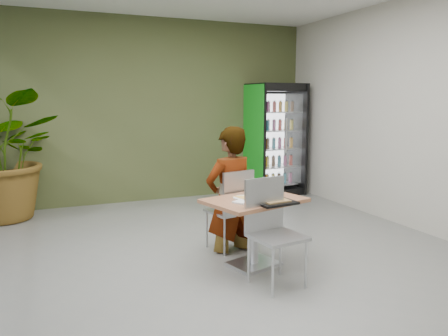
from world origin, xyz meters
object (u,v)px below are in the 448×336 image
at_px(chair_far, 233,204).
at_px(potted_plant, 6,155).
at_px(soda_cup, 267,190).
at_px(chair_near, 271,223).
at_px(cafeteria_tray, 275,203).
at_px(dining_table, 254,218).
at_px(seated_woman, 230,202).
at_px(beverage_fridge, 275,139).

xyz_separation_m(chair_far, potted_plant, (-2.54, 2.60, 0.40)).
bearing_deg(chair_far, soda_cup, 96.64).
bearing_deg(potted_plant, chair_far, -45.67).
bearing_deg(chair_near, soda_cup, 57.74).
bearing_deg(cafeteria_tray, dining_table, 108.29).
xyz_separation_m(seated_woman, potted_plant, (-2.52, 2.55, 0.38)).
bearing_deg(seated_woman, soda_cup, 97.11).
height_order(chair_near, beverage_fridge, beverage_fridge).
xyz_separation_m(dining_table, cafeteria_tray, (0.09, -0.28, 0.23)).
distance_m(dining_table, seated_woman, 0.58).
xyz_separation_m(dining_table, chair_near, (-0.04, -0.43, 0.07)).
bearing_deg(chair_near, beverage_fridge, 52.21).
distance_m(dining_table, soda_cup, 0.33).
bearing_deg(chair_near, cafeteria_tray, 40.79).
height_order(seated_woman, beverage_fridge, beverage_fridge).
relative_size(chair_far, seated_woman, 0.55).
height_order(dining_table, beverage_fridge, beverage_fridge).
xyz_separation_m(cafeteria_tray, potted_plant, (-2.65, 3.41, 0.22)).
bearing_deg(cafeteria_tray, soda_cup, 76.51).
xyz_separation_m(seated_woman, soda_cup, (0.20, -0.56, 0.23)).
height_order(beverage_fridge, potted_plant, beverage_fridge).
relative_size(soda_cup, beverage_fridge, 0.07).
distance_m(seated_woman, potted_plant, 3.60).
height_order(chair_far, beverage_fridge, beverage_fridge).
height_order(dining_table, potted_plant, potted_plant).
xyz_separation_m(soda_cup, cafeteria_tray, (-0.07, -0.30, -0.06)).
distance_m(chair_far, chair_near, 0.96).
bearing_deg(chair_near, seated_woman, 82.02).
relative_size(cafeteria_tray, beverage_fridge, 0.19).
bearing_deg(dining_table, chair_far, 91.54).
distance_m(soda_cup, beverage_fridge, 3.69).
bearing_deg(beverage_fridge, dining_table, -126.69).
bearing_deg(soda_cup, beverage_fridge, 59.42).
relative_size(chair_near, cafeteria_tray, 2.56).
distance_m(seated_woman, soda_cup, 0.64).
bearing_deg(chair_far, cafeteria_tray, 84.65).
relative_size(chair_near, beverage_fridge, 0.50).
bearing_deg(beverage_fridge, chair_far, -131.69).
bearing_deg(soda_cup, seated_woman, 110.07).
bearing_deg(potted_plant, cafeteria_tray, -52.14).
height_order(cafeteria_tray, potted_plant, potted_plant).
xyz_separation_m(seated_woman, beverage_fridge, (2.08, 2.62, 0.45)).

